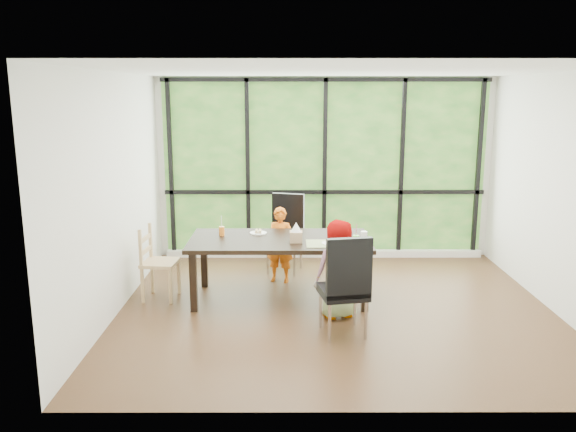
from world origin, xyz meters
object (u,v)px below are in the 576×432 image
Objects in this scene: chair_end_beech at (160,263)px; orange_cup at (222,231)px; chair_interior_leather at (343,284)px; plate_near at (331,243)px; child_toddler at (280,245)px; white_mug at (364,235)px; child_older at (337,269)px; tissue_box at (296,237)px; dining_table at (280,269)px; plate_far at (258,233)px; chair_window_leather at (285,234)px; green_cup at (356,240)px.

chair_end_beech reaches higher than orange_cup.
plate_near is at bearing -96.10° from chair_interior_leather.
child_toddler is 12.36× the size of white_mug.
child_older is at bearing -29.49° from orange_cup.
child_older is 0.68m from tissue_box.
white_mug is at bearing -118.10° from chair_interior_leather.
dining_table is 0.76m from plate_near.
plate_far reaches higher than dining_table.
white_mug is at bearing -4.31° from orange_cup.
chair_end_beech is at bearing -37.31° from chair_interior_leather.
chair_interior_leather is at bearing -58.95° from chair_window_leather.
chair_interior_leather is 4.79× the size of plate_near.
chair_interior_leather is at bearing -85.66° from plate_near.
orange_cup is (-0.44, -0.10, 0.05)m from plate_far.
chair_interior_leather is 9.79× the size of orange_cup.
orange_cup is at bearing 167.11° from dining_table.
child_older reaches higher than tissue_box.
tissue_box is at bearing 166.49° from plate_near.
tissue_box is (0.46, -0.41, 0.06)m from plate_far.
child_older is at bearing -48.62° from child_toddler.
chair_end_beech reaches higher than green_cup.
plate_far is at bearing 136.29° from dining_table.
chair_window_leather is 1.85m from chair_end_beech.
dining_table is 2.00× the size of chair_interior_leather.
chair_interior_leather is at bearing -62.98° from tissue_box.
chair_window_leather is at bearing -48.86° from chair_end_beech.
green_cup is at bearing -10.31° from plate_near.
chair_window_leather is at bearing 87.10° from dining_table.
tissue_box is at bearing -73.41° from chair_interior_leather.
child_older is (0.64, -0.60, 0.18)m from dining_table.
dining_table is 2.00× the size of chair_window_leather.
child_toddler reaches higher than orange_cup.
plate_near is 1.38m from orange_cup.
white_mug is at bearing -9.93° from plate_far.
tissue_box is (-0.47, 0.92, 0.27)m from chair_interior_leather.
chair_window_leather is 7.38× the size of tissue_box.
plate_near is 0.50m from white_mug.
plate_near is 0.42m from tissue_box.
chair_end_beech is 0.81× the size of child_older.
chair_window_leather is at bearing 132.84° from white_mug.
child_older is 9.72× the size of green_cup.
dining_table is at bearing -12.89° from orange_cup.
chair_end_beech is 8.16× the size of orange_cup.
plate_far is at bearing -71.91° from chair_end_beech.
chair_interior_leather is 7.38× the size of tissue_box.
dining_table is 0.50m from tissue_box.
dining_table is at bearing -77.72° from chair_window_leather.
chair_window_leather is (0.05, 1.07, 0.17)m from dining_table.
plate_near is at bearing -30.23° from plate_far.
chair_interior_leather is 9.42× the size of green_cup.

